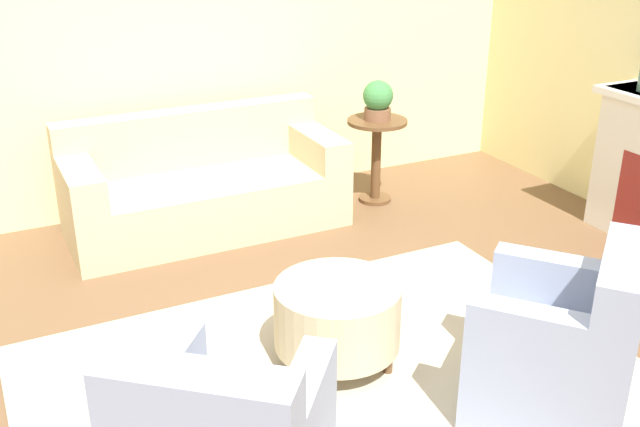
# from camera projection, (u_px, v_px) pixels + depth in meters

# --- Properties ---
(ground_plane) EXTENTS (16.00, 16.00, 0.00)m
(ground_plane) POSITION_uv_depth(u_px,v_px,m) (341.00, 386.00, 3.94)
(ground_plane) COLOR brown
(wall_back) EXTENTS (9.68, 0.12, 2.80)m
(wall_back) POSITION_uv_depth(u_px,v_px,m) (168.00, 32.00, 5.78)
(wall_back) COLOR beige
(wall_back) RESTS_ON ground_plane
(rug) EXTENTS (3.21, 2.35, 0.01)m
(rug) POSITION_uv_depth(u_px,v_px,m) (341.00, 385.00, 3.94)
(rug) COLOR #B2A893
(rug) RESTS_ON ground_plane
(couch) EXTENTS (2.07, 0.87, 0.87)m
(couch) POSITION_uv_depth(u_px,v_px,m) (204.00, 188.00, 5.71)
(couch) COLOR #C6B289
(couch) RESTS_ON ground_plane
(armchair_right) EXTENTS (1.01, 1.01, 0.91)m
(armchair_right) POSITION_uv_depth(u_px,v_px,m) (562.00, 349.00, 3.61)
(armchair_right) COLOR #8E99B2
(armchair_right) RESTS_ON rug
(ottoman_table) EXTENTS (0.68, 0.68, 0.47)m
(ottoman_table) POSITION_uv_depth(u_px,v_px,m) (337.00, 315.00, 4.01)
(ottoman_table) COLOR #C6B289
(ottoman_table) RESTS_ON rug
(side_table) EXTENTS (0.49, 0.49, 0.70)m
(side_table) POSITION_uv_depth(u_px,v_px,m) (376.00, 147.00, 6.14)
(side_table) COLOR brown
(side_table) RESTS_ON ground_plane
(potted_plant_on_side_table) EXTENTS (0.24, 0.24, 0.32)m
(potted_plant_on_side_table) POSITION_uv_depth(u_px,v_px,m) (378.00, 100.00, 5.98)
(potted_plant_on_side_table) COLOR brown
(potted_plant_on_side_table) RESTS_ON side_table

